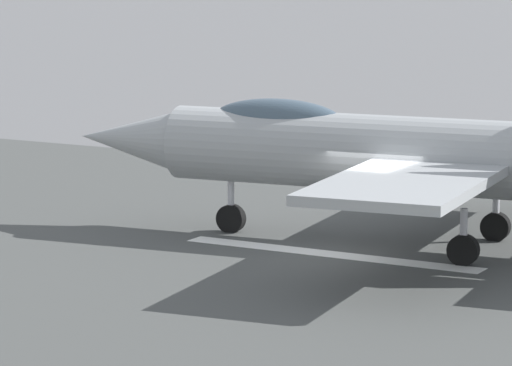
% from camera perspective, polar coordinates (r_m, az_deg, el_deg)
% --- Properties ---
extents(ground_plane, '(400.00, 400.00, 0.00)m').
position_cam_1_polar(ground_plane, '(37.87, 3.86, -2.80)').
color(ground_plane, slate).
extents(runway_strip, '(240.00, 26.00, 0.02)m').
position_cam_1_polar(runway_strip, '(37.86, 3.89, -2.79)').
color(runway_strip, '#454745').
rests_on(runway_strip, ground).
extents(fighter_jet, '(17.75, 14.04, 5.64)m').
position_cam_1_polar(fighter_jet, '(38.88, 5.69, 1.15)').
color(fighter_jet, '#989C9E').
rests_on(fighter_jet, ground).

